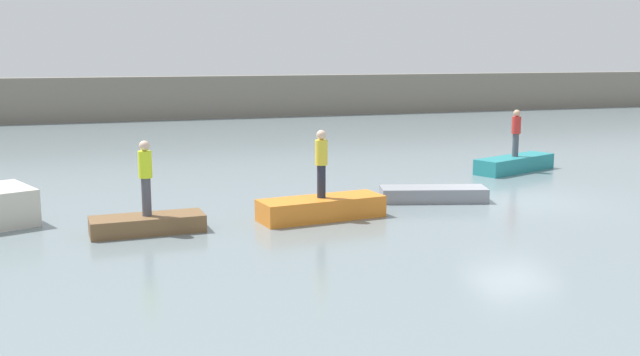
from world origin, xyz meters
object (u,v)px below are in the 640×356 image
Objects in this scene: person_yellow_shirt at (321,160)px; person_hiviz_shirt at (145,174)px; rowboat_orange at (321,208)px; rowboat_brown at (148,224)px; person_red_shirt at (516,130)px; rowboat_grey at (433,194)px; rowboat_teal at (515,164)px.

person_yellow_shirt is 0.97× the size of person_hiviz_shirt.
rowboat_orange is 1.25m from person_yellow_shirt.
person_red_shirt reaches higher than rowboat_brown.
person_red_shirt is (9.00, 4.91, -0.05)m from person_yellow_shirt.
person_yellow_shirt reaches higher than rowboat_grey.
rowboat_teal is at bearing 28.59° from person_yellow_shirt.
person_hiviz_shirt is at bearing -179.06° from person_yellow_shirt.
rowboat_grey is (3.77, 1.09, -0.07)m from rowboat_orange.
rowboat_brown is at bearing -179.06° from person_yellow_shirt.
rowboat_grey is at bearing 9.33° from rowboat_orange.
rowboat_teal is at bearing 52.62° from rowboat_grey.
rowboat_teal is (9.00, 4.91, -0.00)m from rowboat_orange.
rowboat_brown is 0.88× the size of rowboat_grey.
rowboat_orange is 0.92× the size of rowboat_teal.
rowboat_brown is 8.23m from rowboat_grey.
rowboat_teal is 2.03× the size of person_yellow_shirt.
rowboat_brown is 4.58m from person_yellow_shirt.
person_red_shirt is at bearing 21.83° from rowboat_orange.
person_yellow_shirt is (0.00, 0.00, 1.25)m from rowboat_orange.
person_hiviz_shirt is at bearing 0.00° from rowboat_brown.
person_yellow_shirt is 10.25m from person_red_shirt.
rowboat_orange reaches higher than rowboat_brown.
rowboat_orange is 10.32m from person_red_shirt.
rowboat_teal reaches higher than rowboat_grey.
person_hiviz_shirt is (0.00, 0.00, 1.21)m from rowboat_brown.
person_yellow_shirt reaches higher than person_hiviz_shirt.
rowboat_orange is 1.94× the size of person_red_shirt.
rowboat_orange is at bearing 0.94° from person_hiviz_shirt.
person_hiviz_shirt reaches higher than rowboat_orange.
rowboat_brown reaches higher than rowboat_grey.
rowboat_teal is at bearing 21.83° from rowboat_orange.
rowboat_teal is at bearing 180.00° from person_red_shirt.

